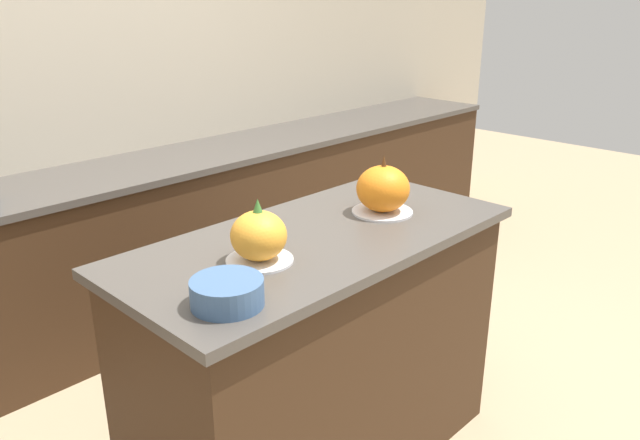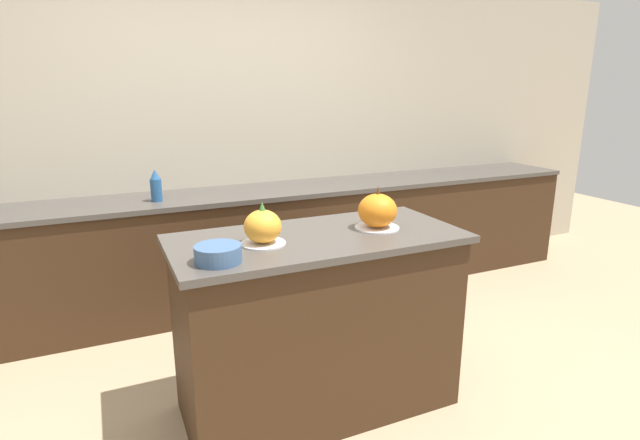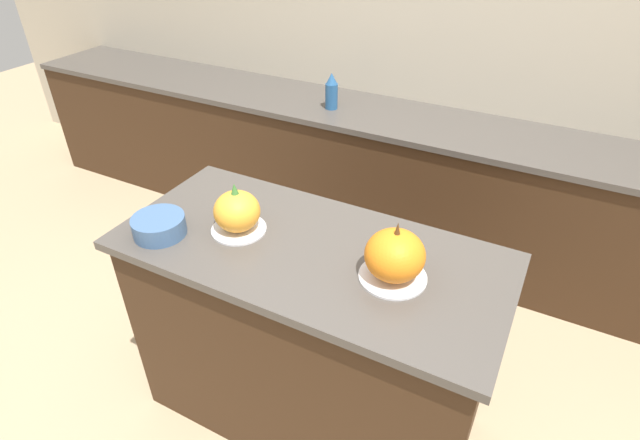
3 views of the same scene
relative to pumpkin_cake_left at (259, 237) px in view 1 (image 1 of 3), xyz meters
name	(u,v)px [view 1 (image 1 of 3)]	position (x,y,z in m)	size (l,w,h in m)	color
wall_back	(72,93)	(0.29, 1.80, 0.22)	(8.00, 0.06, 2.50)	#B2A893
kitchen_island	(319,354)	(0.29, 0.02, -0.56)	(1.45, 0.68, 0.95)	#382314
back_counter	(121,254)	(0.29, 1.47, -0.59)	(6.00, 0.60, 0.89)	#382314
pumpkin_cake_left	(259,237)	(0.00, 0.00, 0.00)	(0.21, 0.21, 0.20)	silver
pumpkin_cake_right	(383,190)	(0.62, 0.01, 0.01)	(0.23, 0.23, 0.22)	silver
mixing_bowl	(227,293)	(-0.25, -0.16, -0.04)	(0.20, 0.20, 0.07)	#3D5B84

